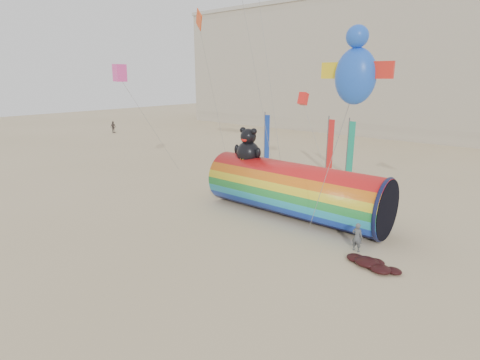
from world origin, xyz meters
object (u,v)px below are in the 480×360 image
Objects in this scene: kite_handler at (357,237)px; fabric_bundle at (371,264)px; windsock_assembly at (294,188)px; hotel_building at (354,66)px.

kite_handler reaches higher than fabric_bundle.
windsock_assembly is 5.81m from kite_handler.
fabric_bundle is (21.47, -45.63, -10.14)m from hotel_building.
windsock_assembly is (15.01, -42.15, -8.51)m from hotel_building.
windsock_assembly reaches higher than fabric_bundle.
kite_handler is at bearing -23.81° from windsock_assembly.
fabric_bundle is at bearing -64.80° from hotel_building.
hotel_building is 49.78m from kite_handler.
windsock_assembly is at bearing -70.40° from hotel_building.
fabric_bundle is (1.24, -1.17, -0.59)m from kite_handler.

